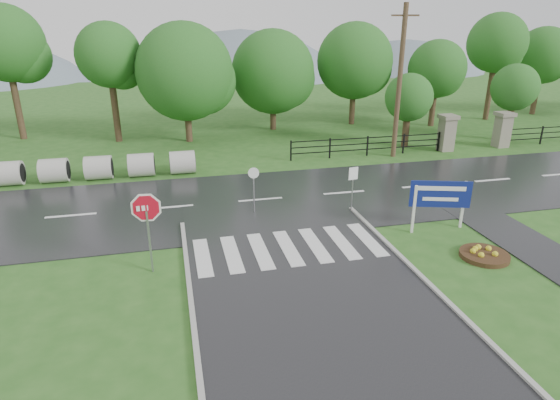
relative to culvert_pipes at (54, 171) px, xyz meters
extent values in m
plane|color=#2B5D1F|center=(9.50, -15.00, -0.60)|extent=(120.00, 120.00, 0.00)
cube|color=black|center=(9.50, -5.00, -0.60)|extent=(90.00, 8.00, 0.04)
cube|color=#2B2B2D|center=(18.00, -11.00, -0.60)|extent=(2.20, 11.00, 0.04)
cube|color=silver|center=(6.50, -10.00, -0.54)|extent=(0.50, 2.80, 0.02)
cube|color=silver|center=(7.50, -10.00, -0.54)|extent=(0.50, 2.80, 0.02)
cube|color=silver|center=(8.50, -10.00, -0.54)|extent=(0.50, 2.80, 0.02)
cube|color=silver|center=(9.50, -10.00, -0.54)|extent=(0.50, 2.80, 0.02)
cube|color=silver|center=(10.50, -10.00, -0.54)|extent=(0.50, 2.80, 0.02)
cube|color=silver|center=(11.50, -10.00, -0.54)|extent=(0.50, 2.80, 0.02)
cube|color=silver|center=(12.50, -10.00, -0.54)|extent=(0.50, 2.80, 0.02)
cube|color=gray|center=(22.50, 1.00, 0.40)|extent=(0.80, 0.80, 2.00)
cube|color=#6B6659|center=(22.50, 1.00, 1.52)|extent=(1.00, 1.00, 0.24)
cube|color=gray|center=(26.50, 1.00, 0.40)|extent=(0.80, 0.80, 2.00)
cube|color=#6B6659|center=(26.50, 1.00, 1.52)|extent=(1.00, 1.00, 0.24)
cube|color=black|center=(17.25, 1.00, -0.20)|extent=(9.50, 0.05, 0.05)
cube|color=black|center=(17.25, 1.00, 0.15)|extent=(9.50, 0.05, 0.05)
cube|color=black|center=(17.25, 1.00, 0.50)|extent=(9.50, 0.05, 0.05)
cube|color=black|center=(12.50, 1.00, 0.00)|extent=(0.08, 0.08, 1.20)
cube|color=black|center=(22.00, 1.00, 0.00)|extent=(0.08, 0.08, 1.20)
cube|color=black|center=(27.00, 1.00, 0.00)|extent=(0.08, 0.08, 1.20)
sphere|color=slate|center=(-18.50, 50.00, -15.00)|extent=(40.00, 40.00, 40.00)
sphere|color=slate|center=(17.50, 50.00, -17.88)|extent=(48.00, 48.00, 48.00)
sphere|color=slate|center=(45.50, 50.00, -13.56)|extent=(36.00, 36.00, 36.00)
cylinder|color=#9E9B93|center=(-2.10, 0.00, 0.00)|extent=(1.30, 1.20, 1.20)
cylinder|color=#9E9B93|center=(0.00, 0.00, 0.00)|extent=(1.30, 1.20, 1.20)
cylinder|color=#9E9B93|center=(2.10, 0.00, 0.00)|extent=(1.30, 1.20, 1.20)
cylinder|color=#9E9B93|center=(4.20, 0.00, 0.00)|extent=(1.30, 1.20, 1.20)
cylinder|color=#9E9B93|center=(6.30, 0.00, 0.00)|extent=(1.30, 1.20, 1.20)
cube|color=#939399|center=(4.87, -10.52, 0.45)|extent=(0.06, 0.06, 2.10)
cylinder|color=white|center=(4.87, -10.51, 1.61)|extent=(1.26, 0.15, 1.26)
cylinder|color=#B60C20|center=(4.87, -10.52, 1.61)|extent=(1.10, 0.14, 1.10)
cube|color=silver|center=(14.45, -9.73, 0.35)|extent=(0.12, 0.12, 1.89)
cube|color=silver|center=(16.53, -9.73, 0.35)|extent=(0.12, 0.12, 1.89)
cube|color=navy|center=(15.49, -9.73, 0.87)|extent=(2.18, 0.73, 1.04)
cube|color=white|center=(15.49, -9.76, 1.10)|extent=(1.72, 0.55, 0.17)
cube|color=white|center=(15.49, -9.76, 0.68)|extent=(1.27, 0.41, 0.14)
cylinder|color=#332111|center=(15.86, -12.17, -0.52)|extent=(1.64, 1.64, 0.16)
cube|color=#939399|center=(12.99, -7.20, 0.32)|extent=(0.04, 0.04, 1.85)
cube|color=white|center=(12.99, -7.22, 1.10)|extent=(0.43, 0.11, 0.53)
cylinder|color=#939399|center=(8.97, -6.32, 0.32)|extent=(0.06, 0.06, 1.84)
cylinder|color=white|center=(8.97, -6.34, 1.15)|extent=(0.46, 0.09, 0.46)
cylinder|color=#473523|center=(18.73, 0.50, 3.68)|extent=(0.29, 0.29, 8.56)
cube|color=brown|center=(18.73, 0.50, 7.29)|extent=(1.50, 0.46, 0.10)
cylinder|color=#3D2B1C|center=(20.51, 2.50, 0.72)|extent=(0.40, 0.40, 2.63)
sphere|color=#1E5B1C|center=(20.51, 2.50, 2.56)|extent=(2.98, 2.98, 2.98)
cylinder|color=#3D2B1C|center=(28.13, 2.50, 0.88)|extent=(0.40, 0.40, 2.96)
sphere|color=#1E5B1C|center=(28.13, 2.50, 2.95)|extent=(3.03, 3.03, 3.03)
camera|label=1|loc=(5.75, -24.38, 6.89)|focal=30.00mm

